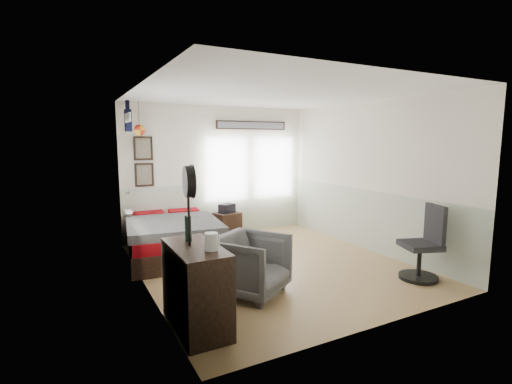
% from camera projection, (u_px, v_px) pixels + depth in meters
% --- Properties ---
extents(ground_plane, '(4.00, 4.50, 0.01)m').
position_uv_depth(ground_plane, '(273.00, 265.00, 5.99)').
color(ground_plane, tan).
extents(room_shell, '(4.02, 4.52, 2.71)m').
position_uv_depth(room_shell, '(263.00, 165.00, 5.89)').
color(room_shell, beige).
rests_on(room_shell, ground_plane).
extents(wall_decor, '(3.55, 1.32, 1.44)m').
position_uv_depth(wall_decor, '(170.00, 135.00, 6.91)').
color(wall_decor, '#301F16').
rests_on(wall_decor, room_shell).
extents(bed, '(1.68, 2.21, 0.65)m').
position_uv_depth(bed, '(173.00, 238.00, 6.43)').
color(bed, black).
rests_on(bed, ground_plane).
extents(dresser, '(0.48, 1.00, 0.90)m').
position_uv_depth(dresser, '(196.00, 287.00, 3.93)').
color(dresser, black).
rests_on(dresser, ground_plane).
extents(armchair, '(1.18, 1.19, 0.79)m').
position_uv_depth(armchair, '(251.00, 265.00, 4.82)').
color(armchair, '#5B5B5F').
rests_on(armchair, ground_plane).
extents(nightstand, '(0.58, 0.50, 0.50)m').
position_uv_depth(nightstand, '(227.00, 224.00, 7.76)').
color(nightstand, black).
rests_on(nightstand, ground_plane).
extents(task_chair, '(0.62, 0.62, 1.09)m').
position_uv_depth(task_chair, '(424.00, 249.00, 5.33)').
color(task_chair, black).
rests_on(task_chair, ground_plane).
extents(kettle, '(0.16, 0.13, 0.18)m').
position_uv_depth(kettle, '(211.00, 242.00, 3.72)').
color(kettle, silver).
rests_on(kettle, dresser).
extents(bottle, '(0.07, 0.07, 0.29)m').
position_uv_depth(bottle, '(188.00, 228.00, 4.04)').
color(bottle, black).
rests_on(bottle, dresser).
extents(stand_fan, '(0.13, 0.35, 0.85)m').
position_uv_depth(stand_fan, '(189.00, 183.00, 3.80)').
color(stand_fan, black).
rests_on(stand_fan, dresser).
extents(black_bag, '(0.37, 0.31, 0.19)m').
position_uv_depth(black_bag, '(227.00, 208.00, 7.71)').
color(black_bag, black).
rests_on(black_bag, nightstand).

